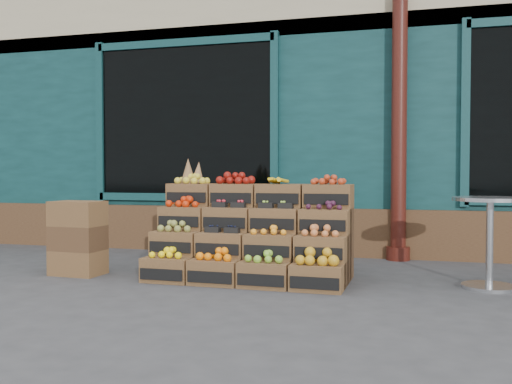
# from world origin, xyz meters

# --- Properties ---
(ground) EXTENTS (60.00, 60.00, 0.00)m
(ground) POSITION_xyz_m (0.00, 0.00, 0.00)
(ground) COLOR #3B3B3D
(ground) RESTS_ON ground
(shop_facade) EXTENTS (12.00, 6.24, 4.80)m
(shop_facade) POSITION_xyz_m (0.00, 5.11, 2.40)
(shop_facade) COLOR #103839
(shop_facade) RESTS_ON ground
(crate_display) EXTENTS (1.94, 0.97, 1.20)m
(crate_display) POSITION_xyz_m (-0.18, 0.46, 0.37)
(crate_display) COLOR brown
(crate_display) RESTS_ON ground
(spare_crates) EXTENTS (0.52, 0.38, 0.76)m
(spare_crates) POSITION_xyz_m (-1.96, 0.17, 0.38)
(spare_crates) COLOR brown
(spare_crates) RESTS_ON ground
(bistro_table) EXTENTS (0.66, 0.66, 0.83)m
(bistro_table) POSITION_xyz_m (2.04, 0.54, 0.52)
(bistro_table) COLOR #B2B4B9
(bistro_table) RESTS_ON ground
(shopkeeper) EXTENTS (0.88, 0.75, 2.04)m
(shopkeeper) POSITION_xyz_m (-2.08, 2.88, 1.02)
(shopkeeper) COLOR #1D6626
(shopkeeper) RESTS_ON ground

